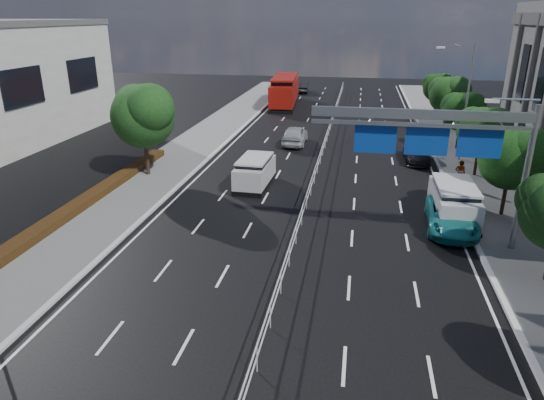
# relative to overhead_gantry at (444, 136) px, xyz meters

# --- Properties ---
(ground) EXTENTS (160.00, 160.00, 0.00)m
(ground) POSITION_rel_overhead_gantry_xyz_m (-6.74, -10.05, -5.61)
(ground) COLOR black
(ground) RESTS_ON ground
(kerb_near) EXTENTS (0.25, 140.00, 0.15)m
(kerb_near) POSITION_rel_overhead_gantry_xyz_m (-15.74, -10.05, -5.54)
(kerb_near) COLOR silver
(kerb_near) RESTS_ON ground
(median_fence) EXTENTS (0.05, 85.00, 1.02)m
(median_fence) POSITION_rel_overhead_gantry_xyz_m (-6.74, 12.45, -5.08)
(median_fence) COLOR silver
(median_fence) RESTS_ON ground
(hedge_near) EXTENTS (1.00, 36.00, 0.44)m
(hedge_near) POSITION_rel_overhead_gantry_xyz_m (-20.04, -5.05, -5.25)
(hedge_near) COLOR black
(hedge_near) RESTS_ON sidewalk_near
(overhead_gantry) EXTENTS (10.24, 0.38, 7.45)m
(overhead_gantry) POSITION_rel_overhead_gantry_xyz_m (0.00, 0.00, 0.00)
(overhead_gantry) COLOR gray
(overhead_gantry) RESTS_ON ground
(streetlight_far) EXTENTS (2.78, 2.40, 9.00)m
(streetlight_far) POSITION_rel_overhead_gantry_xyz_m (3.76, 15.95, -0.40)
(streetlight_far) COLOR gray
(streetlight_far) RESTS_ON ground
(near_tree_back) EXTENTS (4.84, 4.51, 6.69)m
(near_tree_back) POSITION_rel_overhead_gantry_xyz_m (-18.68, 7.92, -1.00)
(near_tree_back) COLOR black
(near_tree_back) RESTS_ON ground
(far_tree_d) EXTENTS (3.85, 3.59, 5.34)m
(far_tree_d) POSITION_rel_overhead_gantry_xyz_m (4.51, 4.42, -1.92)
(far_tree_d) COLOR black
(far_tree_d) RESTS_ON ground
(far_tree_e) EXTENTS (3.63, 3.38, 5.13)m
(far_tree_e) POSITION_rel_overhead_gantry_xyz_m (4.51, 11.93, -2.05)
(far_tree_e) COLOR black
(far_tree_e) RESTS_ON ground
(far_tree_f) EXTENTS (3.52, 3.28, 5.02)m
(far_tree_f) POSITION_rel_overhead_gantry_xyz_m (4.50, 19.43, -2.12)
(far_tree_f) COLOR black
(far_tree_f) RESTS_ON ground
(far_tree_g) EXTENTS (3.96, 3.69, 5.45)m
(far_tree_g) POSITION_rel_overhead_gantry_xyz_m (4.51, 26.92, -1.85)
(far_tree_g) COLOR black
(far_tree_g) RESTS_ON ground
(far_tree_h) EXTENTS (3.41, 3.18, 4.91)m
(far_tree_h) POSITION_rel_overhead_gantry_xyz_m (4.50, 34.43, -2.18)
(far_tree_h) COLOR black
(far_tree_h) RESTS_ON ground
(white_minivan) EXTENTS (2.15, 4.67, 2.00)m
(white_minivan) POSITION_rel_overhead_gantry_xyz_m (-10.68, 7.14, -4.62)
(white_minivan) COLOR black
(white_minivan) RESTS_ON ground
(red_bus) EXTENTS (3.76, 12.46, 3.67)m
(red_bus) POSITION_rel_overhead_gantry_xyz_m (-13.55, 38.74, -3.69)
(red_bus) COLOR black
(red_bus) RESTS_ON ground
(near_car_silver) EXTENTS (1.98, 4.90, 1.67)m
(near_car_silver) POSITION_rel_overhead_gantry_xyz_m (-9.54, 18.95, -4.77)
(near_car_silver) COLOR #A7A9AE
(near_car_silver) RESTS_ON ground
(near_car_dark) EXTENTS (1.96, 4.68, 1.50)m
(near_car_dark) POSITION_rel_overhead_gantry_xyz_m (-12.58, 50.06, -4.85)
(near_car_dark) COLOR black
(near_car_dark) RESTS_ON ground
(silver_minivan) EXTENTS (2.22, 5.21, 2.16)m
(silver_minivan) POSITION_rel_overhead_gantry_xyz_m (1.56, 3.43, -4.54)
(silver_minivan) COLOR black
(silver_minivan) RESTS_ON ground
(parked_car_teal) EXTENTS (2.87, 5.60, 1.51)m
(parked_car_teal) POSITION_rel_overhead_gantry_xyz_m (1.28, 2.11, -4.85)
(parked_car_teal) COLOR #1C7A7F
(parked_car_teal) RESTS_ON ground
(parked_car_dark) EXTENTS (1.92, 4.54, 1.31)m
(parked_car_dark) POSITION_rel_overhead_gantry_xyz_m (0.69, 15.23, -4.95)
(parked_car_dark) COLOR black
(parked_car_dark) RESTS_ON ground
(pedestrian_a) EXTENTS (0.70, 0.49, 1.82)m
(pedestrian_a) POSITION_rel_overhead_gantry_xyz_m (2.86, 9.04, -4.56)
(pedestrian_a) COLOR gray
(pedestrian_a) RESTS_ON sidewalk_far
(pedestrian_b) EXTENTS (0.98, 0.86, 1.72)m
(pedestrian_b) POSITION_rel_overhead_gantry_xyz_m (6.66, 13.50, -4.61)
(pedestrian_b) COLOR gray
(pedestrian_b) RESTS_ON sidewalk_far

